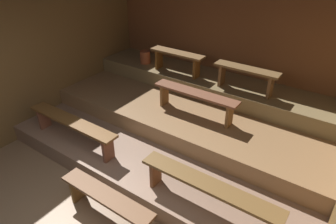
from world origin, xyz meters
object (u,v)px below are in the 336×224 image
at_px(bench_upper_left, 177,57).
at_px(pail_upper, 145,57).
at_px(bench_floor_center, 107,200).
at_px(bench_upper_right, 246,74).
at_px(bench_lower_right, 208,189).
at_px(bench_middle_center, 195,97).
at_px(bench_lower_left, 72,124).

xyz_separation_m(bench_upper_left, pail_upper, (-0.85, 0.06, -0.19)).
distance_m(bench_floor_center, bench_upper_right, 3.05).
height_order(bench_lower_right, pail_upper, pail_upper).
xyz_separation_m(bench_middle_center, pail_upper, (-1.73, 0.83, 0.09)).
distance_m(bench_floor_center, bench_upper_left, 3.11).
bearing_deg(pail_upper, bench_lower_left, -81.76).
height_order(bench_middle_center, bench_upper_right, bench_upper_right).
relative_size(bench_floor_center, bench_middle_center, 0.94).
xyz_separation_m(bench_lower_left, bench_upper_left, (0.52, 2.24, 0.56)).
height_order(bench_lower_right, bench_upper_right, bench_upper_right).
bearing_deg(bench_lower_right, bench_middle_center, 125.63).
height_order(bench_lower_left, pail_upper, pail_upper).
distance_m(bench_upper_left, bench_upper_right, 1.41).
bearing_deg(bench_upper_left, pail_upper, 176.03).
distance_m(bench_lower_left, bench_middle_center, 2.04).
height_order(bench_middle_center, pail_upper, pail_upper).
bearing_deg(bench_middle_center, bench_lower_right, -54.37).
distance_m(bench_floor_center, pail_upper, 3.45).
relative_size(bench_lower_left, bench_lower_right, 1.00).
xyz_separation_m(bench_floor_center, bench_lower_right, (1.09, 0.63, 0.30)).
xyz_separation_m(bench_lower_left, bench_middle_center, (1.39, 1.47, 0.28)).
relative_size(bench_floor_center, bench_upper_left, 1.26).
height_order(bench_floor_center, bench_lower_left, bench_lower_left).
distance_m(bench_lower_left, bench_upper_left, 2.37).
xyz_separation_m(bench_floor_center, bench_upper_left, (-0.84, 2.87, 0.86)).
relative_size(bench_lower_right, bench_upper_left, 1.60).
xyz_separation_m(bench_lower_right, bench_middle_center, (-1.05, 1.47, 0.28)).
xyz_separation_m(bench_floor_center, bench_upper_right, (0.57, 2.87, 0.86)).
bearing_deg(bench_middle_center, bench_upper_left, 138.62).
relative_size(bench_lower_left, bench_middle_center, 1.20).
distance_m(bench_middle_center, pail_upper, 1.92).
bearing_deg(bench_lower_left, bench_floor_center, -24.88).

